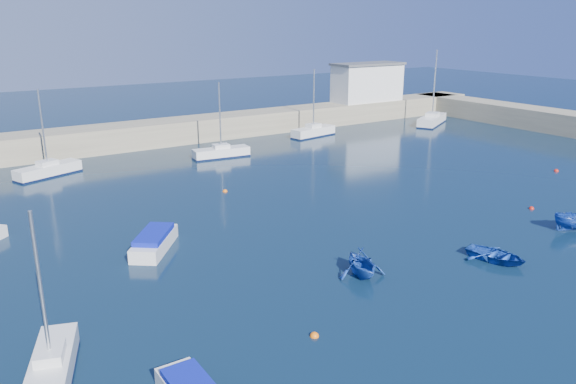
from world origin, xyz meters
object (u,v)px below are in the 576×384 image
sailboat_5 (48,170)px  dinghy_center (496,255)px  sailboat_6 (221,152)px  sailboat_7 (313,131)px  harbor_office (367,83)px  dinghy_left (361,263)px  motorboat_1 (154,241)px  sailboat_1 (52,368)px  sailboat_8 (432,120)px

sailboat_5 → dinghy_center: size_ratio=2.27×
sailboat_6 → dinghy_center: (1.58, -32.17, -0.19)m
sailboat_6 → dinghy_center: 32.21m
sailboat_5 → sailboat_7: sailboat_7 is taller
harbor_office → dinghy_left: (-34.14, -39.19, -4.31)m
dinghy_center → motorboat_1: bearing=127.4°
motorboat_1 → dinghy_center: (16.00, -12.49, -0.18)m
sailboat_1 → dinghy_left: size_ratio=2.31×
harbor_office → sailboat_6: 29.86m
sailboat_1 → motorboat_1: sailboat_1 is taller
sailboat_7 → harbor_office: bearing=-76.4°
sailboat_8 → dinghy_left: (-38.93, -31.18, 0.15)m
harbor_office → sailboat_8: sailboat_8 is taller
harbor_office → sailboat_8: size_ratio=1.02×
sailboat_6 → sailboat_5: bearing=89.5°
sailboat_8 → sailboat_1: bearing=91.1°
sailboat_1 → sailboat_6: 37.48m
harbor_office → motorboat_1: size_ratio=2.12×
sailboat_1 → motorboat_1: size_ratio=1.47×
sailboat_7 → dinghy_left: sailboat_7 is taller
sailboat_5 → sailboat_8: bearing=-111.7°
sailboat_1 → sailboat_5: (6.04, 32.04, 0.02)m
sailboat_5 → dinghy_center: bearing=-173.7°
sailboat_5 → sailboat_8: (48.99, -0.23, 0.07)m
sailboat_1 → dinghy_center: bearing=13.9°
sailboat_7 → dinghy_left: (-20.62, -33.22, 0.18)m
sailboat_1 → sailboat_8: sailboat_8 is taller
sailboat_8 → dinghy_center: sailboat_8 is taller
harbor_office → sailboat_1: 64.26m
harbor_office → dinghy_left: 52.15m
sailboat_5 → motorboat_1: 21.74m
sailboat_5 → dinghy_left: sailboat_5 is taller
dinghy_left → sailboat_7: bearing=74.0°
sailboat_8 → motorboat_1: 51.71m
sailboat_7 → motorboat_1: 37.11m
sailboat_6 → motorboat_1: size_ratio=1.62×
motorboat_1 → sailboat_5: bearing=132.7°
dinghy_center → dinghy_left: bearing=146.2°
sailboat_8 → dinghy_left: sailboat_8 is taller
dinghy_center → dinghy_left: (-7.87, 2.74, 0.44)m
sailboat_5 → sailboat_8: sailboat_8 is taller
sailboat_8 → sailboat_5: bearing=60.8°
sailboat_1 → motorboat_1: (7.96, 10.38, -0.01)m
sailboat_1 → dinghy_center: (23.96, -2.11, -0.20)m
harbor_office → sailboat_8: 10.34m
motorboat_1 → dinghy_left: (8.13, -9.75, 0.25)m
sailboat_8 → sailboat_6: bearing=64.1°
harbor_office → dinghy_center: bearing=-122.1°
harbor_office → dinghy_left: harbor_office is taller
sailboat_6 → dinghy_center: size_ratio=2.22×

